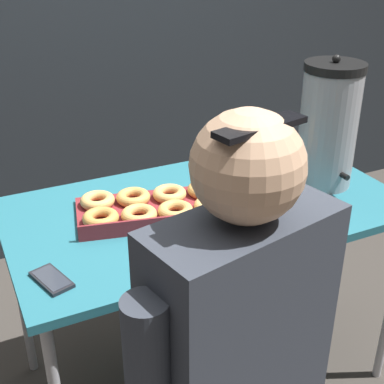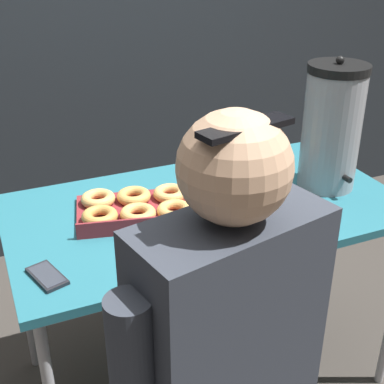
# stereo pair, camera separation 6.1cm
# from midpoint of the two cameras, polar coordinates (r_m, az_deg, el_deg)

# --- Properties ---
(ground_plane) EXTENTS (12.00, 12.00, 0.00)m
(ground_plane) POSITION_cam_midpoint_polar(r_m,az_deg,el_deg) (2.23, 2.12, -18.57)
(ground_plane) COLOR #3D3833
(back_wall) EXTENTS (6.00, 0.11, 2.41)m
(back_wall) POSITION_cam_midpoint_polar(r_m,az_deg,el_deg) (2.73, -8.96, 18.62)
(back_wall) COLOR #23282D
(back_wall) RESTS_ON ground
(folding_table) EXTENTS (1.30, 0.71, 0.75)m
(folding_table) POSITION_cam_midpoint_polar(r_m,az_deg,el_deg) (1.80, 2.49, -2.89)
(folding_table) COLOR #236675
(folding_table) RESTS_ON ground
(donut_box) EXTENTS (0.54, 0.36, 0.05)m
(donut_box) POSITION_cam_midpoint_polar(r_m,az_deg,el_deg) (1.73, -3.01, -1.47)
(donut_box) COLOR maroon
(donut_box) RESTS_ON folding_table
(coffee_urn) EXTENTS (0.20, 0.23, 0.46)m
(coffee_urn) POSITION_cam_midpoint_polar(r_m,az_deg,el_deg) (1.90, 15.59, 6.66)
(coffee_urn) COLOR #939399
(coffee_urn) RESTS_ON folding_table
(cell_phone) EXTENTS (0.10, 0.14, 0.01)m
(cell_phone) POSITION_cam_midpoint_polar(r_m,az_deg,el_deg) (1.47, -14.05, -8.70)
(cell_phone) COLOR black
(cell_phone) RESTS_ON folding_table
(person_seated) EXTENTS (0.57, 0.30, 1.29)m
(person_seated) POSITION_cam_midpoint_polar(r_m,az_deg,el_deg) (1.34, 5.04, -19.74)
(person_seated) COLOR #33332D
(person_seated) RESTS_ON ground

